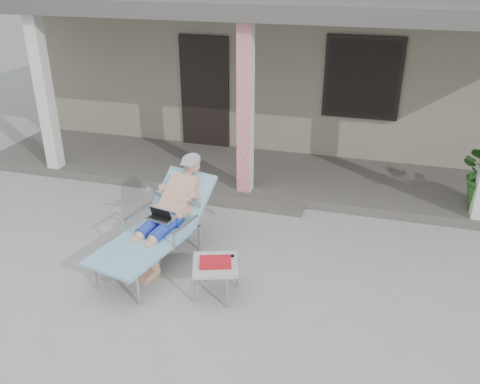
% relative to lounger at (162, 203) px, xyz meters
% --- Properties ---
extents(ground, '(60.00, 60.00, 0.00)m').
position_rel_lounger_xyz_m(ground, '(0.53, -0.15, -0.79)').
color(ground, '#9E9E99').
rests_on(ground, ground).
extents(house, '(10.40, 5.40, 3.30)m').
position_rel_lounger_xyz_m(house, '(0.53, 6.34, 0.88)').
color(house, gray).
rests_on(house, ground).
extents(porch_deck, '(10.00, 2.00, 0.15)m').
position_rel_lounger_xyz_m(porch_deck, '(0.53, 2.85, -0.71)').
color(porch_deck, '#605B56').
rests_on(porch_deck, ground).
extents(porch_overhang, '(10.00, 2.30, 2.85)m').
position_rel_lounger_xyz_m(porch_overhang, '(0.53, 2.79, 2.00)').
color(porch_overhang, silver).
rests_on(porch_overhang, porch_deck).
extents(porch_step, '(2.00, 0.30, 0.07)m').
position_rel_lounger_xyz_m(porch_step, '(0.53, 1.70, -0.75)').
color(porch_step, '#605B56').
rests_on(porch_step, ground).
extents(lounger, '(1.12, 2.03, 1.28)m').
position_rel_lounger_xyz_m(lounger, '(0.00, 0.00, 0.00)').
color(lounger, '#B7B7BC').
rests_on(lounger, ground).
extents(side_table, '(0.65, 0.65, 0.46)m').
position_rel_lounger_xyz_m(side_table, '(0.89, -0.59, -0.40)').
color(side_table, '#B8B8B3').
rests_on(side_table, ground).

